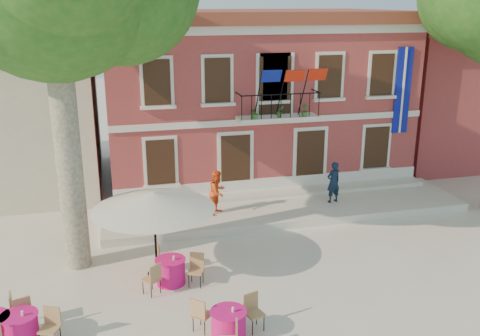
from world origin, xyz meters
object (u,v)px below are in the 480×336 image
Objects in this scene: patio_umbrella at (153,201)px; cafe_table_1 at (229,324)px; pedestrian_navy at (333,182)px; cafe_table_3 at (171,270)px; pedestrian_orange at (218,192)px; cafe_table_2 at (20,327)px.

patio_umbrella reaches higher than cafe_table_1.
cafe_table_1 is (1.40, -3.61, -1.96)m from patio_umbrella.
cafe_table_1 is at bearing -68.88° from patio_umbrella.
pedestrian_navy reaches higher than cafe_table_1.
patio_umbrella is 2.07m from cafe_table_3.
patio_umbrella is at bearing 121.57° from cafe_table_3.
cafe_table_3 is (0.35, -0.57, -1.96)m from patio_umbrella.
pedestrian_navy is at bearing 32.09° from cafe_table_3.
pedestrian_navy is at bearing -43.43° from pedestrian_orange.
patio_umbrella is 2.18× the size of pedestrian_navy.
cafe_table_2 is at bearing -178.32° from pedestrian_orange.
pedestrian_orange is 0.91× the size of cafe_table_1.
pedestrian_orange is at bearing -14.09° from pedestrian_navy.
cafe_table_2 is (-3.49, -2.57, -1.96)m from patio_umbrella.
pedestrian_orange reaches higher than cafe_table_3.
cafe_table_3 is at bearing 27.56° from cafe_table_2.
patio_umbrella is 4.71m from pedestrian_orange.
cafe_table_1 and cafe_table_2 have the same top height.
pedestrian_navy is 0.90× the size of cafe_table_1.
pedestrian_orange is 8.79m from cafe_table_2.
cafe_table_1 is (-5.86, -7.37, -0.69)m from pedestrian_navy.
pedestrian_orange is 4.89m from cafe_table_3.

